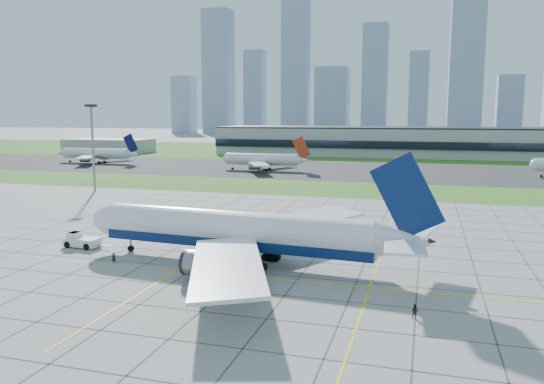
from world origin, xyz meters
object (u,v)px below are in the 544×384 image
object	(u,v)px
distant_jet_0	(97,153)
pushback_tug	(81,241)
airliner	(238,232)
crew_near	(114,258)
crew_far	(415,312)
light_mast	(92,137)
distant_jet_1	(264,159)

from	to	relation	value
distant_jet_0	pushback_tug	bearing A→B (deg)	-56.64
airliner	crew_near	bearing A→B (deg)	-158.76
airliner	pushback_tug	xyz separation A→B (m)	(-29.49, 1.74, -3.76)
crew_far	distant_jet_0	size ratio (longest dim) A/B	0.04
crew_far	pushback_tug	bearing A→B (deg)	171.42
light_mast	airliner	size ratio (longest dim) A/B	0.45
airliner	pushback_tug	size ratio (longest dim) A/B	6.33
crew_near	crew_far	world-z (taller)	crew_far
airliner	crew_near	size ratio (longest dim) A/B	35.09
crew_near	distant_jet_1	distance (m)	138.00
pushback_tug	crew_near	size ratio (longest dim) A/B	5.55
crew_far	distant_jet_1	xyz separation A→B (m)	(-63.09, 146.88, 3.64)
light_mast	crew_far	bearing A→B (deg)	-39.09
crew_near	distant_jet_0	size ratio (longest dim) A/B	0.04
crew_far	airliner	bearing A→B (deg)	158.18
crew_near	distant_jet_0	bearing A→B (deg)	82.34
distant_jet_1	pushback_tug	bearing A→B (deg)	-86.93
airliner	distant_jet_1	world-z (taller)	airliner
pushback_tug	crew_far	bearing A→B (deg)	-13.01
airliner	crew_near	distance (m)	19.53
light_mast	crew_near	xyz separation A→B (m)	(49.03, -66.19, -15.37)
crew_near	distant_jet_1	xyz separation A→B (m)	(-18.15, 136.75, 3.67)
crew_far	crew_near	bearing A→B (deg)	175.98
pushback_tug	crew_near	bearing A→B (deg)	-28.88
distant_jet_0	distant_jet_1	distance (m)	85.48
light_mast	distant_jet_1	xyz separation A→B (m)	(30.88, 70.56, -11.70)
crew_far	distant_jet_1	world-z (taller)	distant_jet_1
pushback_tug	distant_jet_1	xyz separation A→B (m)	(-6.94, 129.42, 3.38)
airliner	distant_jet_0	world-z (taller)	airliner
light_mast	crew_far	size ratio (longest dim) A/B	15.18
airliner	distant_jet_1	distance (m)	136.13
distant_jet_0	distant_jet_1	size ratio (longest dim) A/B	1.00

